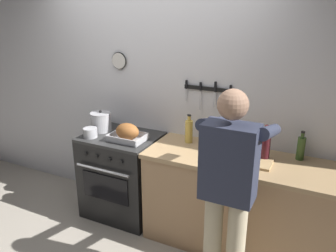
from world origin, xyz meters
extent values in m
cube|color=silver|center=(0.00, 1.35, 1.30)|extent=(6.00, 0.10, 2.60)
cube|color=black|center=(0.60, 1.29, 1.42)|extent=(0.48, 0.02, 0.04)
cube|color=silver|center=(0.38, 1.28, 1.33)|extent=(0.02, 0.00, 0.12)
cube|color=black|center=(0.38, 1.28, 1.44)|extent=(0.02, 0.02, 0.08)
cube|color=silver|center=(0.53, 1.28, 1.30)|extent=(0.01, 0.00, 0.20)
cube|color=black|center=(0.53, 1.28, 1.43)|extent=(0.02, 0.02, 0.08)
cube|color=silver|center=(0.68, 1.28, 1.32)|extent=(0.02, 0.00, 0.15)
cube|color=black|center=(0.68, 1.28, 1.44)|extent=(0.02, 0.02, 0.10)
cube|color=silver|center=(0.82, 1.28, 1.32)|extent=(0.02, 0.00, 0.16)
cube|color=black|center=(0.82, 1.28, 1.44)|extent=(0.02, 0.02, 0.08)
cylinder|color=white|center=(-0.40, 1.28, 1.62)|extent=(0.17, 0.02, 0.17)
torus|color=black|center=(-0.40, 1.28, 1.62)|extent=(0.18, 0.02, 0.18)
cube|color=tan|center=(1.20, 0.99, 0.43)|extent=(2.00, 0.62, 0.86)
cube|color=tan|center=(1.20, 0.99, 0.88)|extent=(2.03, 0.65, 0.04)
cube|color=black|center=(-0.22, 0.99, 0.43)|extent=(0.76, 0.62, 0.87)
cube|color=black|center=(-0.22, 0.67, 0.45)|extent=(0.53, 0.01, 0.28)
cube|color=#2D2D2D|center=(-0.22, 0.99, 0.89)|extent=(0.76, 0.62, 0.03)
cylinder|color=black|center=(-0.43, 0.67, 0.78)|extent=(0.04, 0.02, 0.04)
cylinder|color=black|center=(-0.30, 0.67, 0.78)|extent=(0.04, 0.02, 0.04)
cylinder|color=black|center=(-0.14, 0.67, 0.78)|extent=(0.04, 0.02, 0.04)
cylinder|color=black|center=(-0.01, 0.67, 0.78)|extent=(0.04, 0.02, 0.04)
cylinder|color=silver|center=(-0.22, 0.65, 0.66)|extent=(0.61, 0.02, 0.02)
cylinder|color=#C6B793|center=(1.01, 0.37, 0.43)|extent=(0.14, 0.14, 0.86)
cylinder|color=#C6B793|center=(1.19, 0.37, 0.43)|extent=(0.14, 0.14, 0.86)
cube|color=#2D3347|center=(1.10, 0.37, 1.14)|extent=(0.38, 0.22, 0.56)
sphere|color=#9E755B|center=(1.10, 0.37, 1.55)|extent=(0.21, 0.21, 0.21)
cylinder|color=#2D3347|center=(0.89, 0.61, 1.32)|extent=(0.09, 0.55, 0.22)
cylinder|color=#2D3347|center=(1.31, 0.61, 1.32)|extent=(0.09, 0.55, 0.22)
cube|color=#B7B7BC|center=(-0.09, 0.91, 0.91)|extent=(0.34, 0.25, 0.01)
cube|color=#B7B7BC|center=(-0.09, 0.78, 0.94)|extent=(0.34, 0.01, 0.05)
cube|color=#B7B7BC|center=(-0.09, 1.03, 0.94)|extent=(0.34, 0.01, 0.05)
cube|color=#B7B7BC|center=(-0.26, 0.91, 0.94)|extent=(0.01, 0.25, 0.05)
cube|color=#B7B7BC|center=(0.08, 0.91, 0.94)|extent=(0.01, 0.25, 0.05)
ellipsoid|color=#935628|center=(-0.09, 0.91, 0.99)|extent=(0.24, 0.18, 0.17)
cylinder|color=#B7B7BC|center=(-0.49, 1.03, 0.99)|extent=(0.22, 0.22, 0.19)
cylinder|color=#B2B2B7|center=(-0.49, 1.03, 1.09)|extent=(0.22, 0.22, 0.01)
sphere|color=black|center=(-0.49, 1.03, 1.11)|extent=(0.03, 0.03, 0.03)
cylinder|color=#B7B7BC|center=(-0.47, 0.82, 0.95)|extent=(0.14, 0.14, 0.10)
cube|color=tan|center=(1.13, 0.95, 0.91)|extent=(0.36, 0.24, 0.02)
cylinder|color=#997F4C|center=(0.84, 1.06, 1.00)|extent=(0.06, 0.06, 0.21)
cylinder|color=#997F4C|center=(0.84, 1.06, 1.13)|extent=(0.03, 0.03, 0.05)
cylinder|color=black|center=(0.84, 1.06, 1.16)|extent=(0.03, 0.03, 0.01)
cylinder|color=#385623|center=(1.50, 1.20, 1.00)|extent=(0.07, 0.07, 0.20)
cylinder|color=#385623|center=(1.50, 1.20, 1.12)|extent=(0.03, 0.03, 0.04)
cylinder|color=black|center=(1.50, 1.20, 1.15)|extent=(0.03, 0.03, 0.01)
cylinder|color=black|center=(0.72, 1.06, 0.99)|extent=(0.06, 0.06, 0.18)
cylinder|color=black|center=(0.72, 1.06, 1.10)|extent=(0.03, 0.03, 0.04)
cylinder|color=#B21919|center=(0.72, 1.06, 1.12)|extent=(0.03, 0.03, 0.01)
cylinder|color=#47141E|center=(1.22, 1.05, 1.02)|extent=(0.08, 0.08, 0.25)
cylinder|color=#47141E|center=(1.22, 1.05, 1.17)|extent=(0.04, 0.04, 0.05)
cylinder|color=maroon|center=(1.22, 1.05, 1.21)|extent=(0.04, 0.04, 0.01)
cylinder|color=gold|center=(0.48, 1.14, 1.01)|extent=(0.07, 0.07, 0.22)
cylinder|color=gold|center=(0.48, 1.14, 1.15)|extent=(0.03, 0.03, 0.05)
cylinder|color=black|center=(0.48, 1.14, 1.18)|extent=(0.04, 0.04, 0.01)
camera|label=1|loc=(1.68, -1.76, 2.17)|focal=36.78mm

